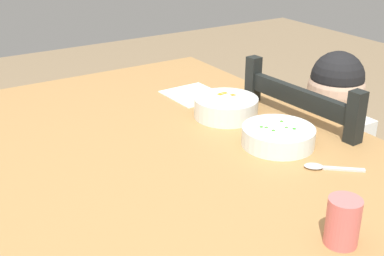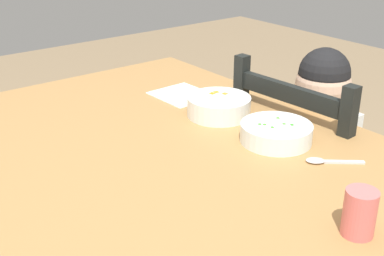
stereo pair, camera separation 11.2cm
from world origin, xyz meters
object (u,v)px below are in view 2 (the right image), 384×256
at_px(child_figure, 311,149).
at_px(spoon, 324,161).
at_px(bowl_of_peas, 276,132).
at_px(bowl_of_carrots, 219,106).
at_px(dining_table, 167,190).
at_px(dining_chair, 307,198).
at_px(drinking_cup, 360,213).

height_order(child_figure, spoon, child_figure).
distance_m(bowl_of_peas, bowl_of_carrots, 0.22).
distance_m(child_figure, spoon, 0.42).
relative_size(child_figure, bowl_of_peas, 5.17).
xyz_separation_m(dining_table, dining_chair, (-0.00, 0.57, -0.24)).
height_order(bowl_of_carrots, drinking_cup, drinking_cup).
xyz_separation_m(dining_chair, child_figure, (-0.00, -0.01, 0.18)).
bearing_deg(bowl_of_carrots, dining_table, -66.07).
xyz_separation_m(dining_chair, drinking_cup, (0.48, -0.47, 0.38)).
relative_size(dining_table, child_figure, 1.49).
xyz_separation_m(bowl_of_carrots, spoon, (0.38, 0.00, -0.03)).
bearing_deg(spoon, bowl_of_carrots, -179.47).
height_order(bowl_of_peas, bowl_of_carrots, bowl_of_carrots).
bearing_deg(dining_table, bowl_of_carrots, 113.93).
bearing_deg(child_figure, spoon, -47.66).
xyz_separation_m(dining_table, spoon, (0.26, 0.27, 0.10)).
xyz_separation_m(dining_table, bowl_of_carrots, (-0.12, 0.27, 0.13)).
bearing_deg(bowl_of_carrots, spoon, 0.53).
distance_m(dining_table, spoon, 0.39).
height_order(dining_table, drinking_cup, drinking_cup).
bearing_deg(child_figure, bowl_of_peas, -69.12).
distance_m(child_figure, drinking_cup, 0.70).
bearing_deg(child_figure, dining_chair, 61.84).
bearing_deg(dining_chair, drinking_cup, -44.74).
height_order(dining_table, bowl_of_peas, bowl_of_peas).
relative_size(dining_chair, drinking_cup, 10.11).
distance_m(dining_chair, bowl_of_peas, 0.48).
height_order(dining_chair, spoon, dining_chair).
distance_m(spoon, drinking_cup, 0.29).
height_order(dining_table, dining_chair, dining_chair).
bearing_deg(drinking_cup, child_figure, 135.79).
distance_m(dining_chair, child_figure, 0.18).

